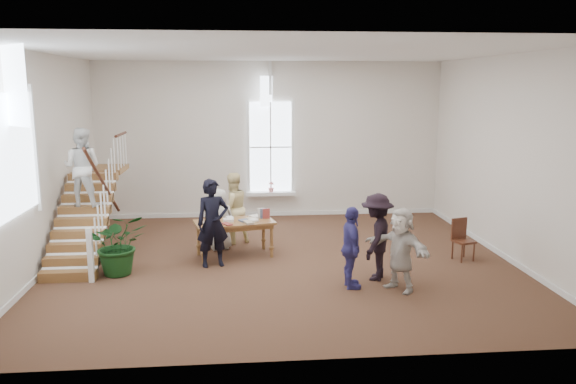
{
  "coord_description": "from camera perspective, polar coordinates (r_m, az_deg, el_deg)",
  "views": [
    {
      "loc": [
        -0.93,
        -11.8,
        3.83
      ],
      "look_at": [
        0.15,
        0.4,
        1.49
      ],
      "focal_mm": 35.0,
      "sensor_mm": 36.0,
      "label": 1
    }
  ],
  "objects": [
    {
      "name": "ground",
      "position": [
        12.44,
        -0.53,
        -7.11
      ],
      "size": [
        10.0,
        10.0,
        0.0
      ],
      "primitive_type": "plane",
      "color": "#412819",
      "rests_on": "ground"
    },
    {
      "name": "woman_cluster_c",
      "position": [
        10.78,
        11.36,
        -5.73
      ],
      "size": [
        1.23,
        1.48,
        1.59
      ],
      "primitive_type": "imported",
      "rotation": [
        0.0,
        0.0,
        5.32
      ],
      "color": "beige",
      "rests_on": "ground"
    },
    {
      "name": "woman_cluster_a",
      "position": [
        10.76,
        6.44,
        -5.65
      ],
      "size": [
        0.39,
        0.93,
        1.59
      ],
      "primitive_type": "imported",
      "rotation": [
        0.0,
        0.0,
        1.56
      ],
      "color": "navy",
      "rests_on": "ground"
    },
    {
      "name": "woman_cluster_b",
      "position": [
        11.29,
        8.99,
        -4.52
      ],
      "size": [
        1.07,
        1.29,
        1.74
      ],
      "primitive_type": "imported",
      "rotation": [
        0.0,
        0.0,
        4.26
      ],
      "color": "black",
      "rests_on": "ground"
    },
    {
      "name": "person_yellow",
      "position": [
        13.74,
        -5.67,
        -1.65
      ],
      "size": [
        1.06,
        0.98,
        1.75
      ],
      "primitive_type": "imported",
      "rotation": [
        0.0,
        0.0,
        3.61
      ],
      "color": "beige",
      "rests_on": "ground"
    },
    {
      "name": "side_chair",
      "position": [
        13.08,
        17.22,
        -4.39
      ],
      "size": [
        0.5,
        0.5,
        0.92
      ],
      "rotation": [
        0.0,
        0.0,
        0.29
      ],
      "color": "#3A1A0F",
      "rests_on": "ground"
    },
    {
      "name": "staircase",
      "position": [
        13.19,
        -19.98,
        0.52
      ],
      "size": [
        1.1,
        4.1,
        2.92
      ],
      "color": "brown",
      "rests_on": "ground"
    },
    {
      "name": "police_officer",
      "position": [
        12.03,
        -7.65,
        -3.15
      ],
      "size": [
        0.78,
        0.62,
        1.89
      ],
      "primitive_type": "imported",
      "rotation": [
        0.0,
        0.0,
        0.26
      ],
      "color": "black",
      "rests_on": "ground"
    },
    {
      "name": "elderly_woman",
      "position": [
        13.29,
        -6.97,
        -2.75
      ],
      "size": [
        0.82,
        0.66,
        1.46
      ],
      "primitive_type": "imported",
      "rotation": [
        0.0,
        0.0,
        3.46
      ],
      "color": "#BAB7AC",
      "rests_on": "ground"
    },
    {
      "name": "room_shell",
      "position": [
        16.58,
        -1.74,
        -1.12
      ],
      "size": [
        10.49,
        10.0,
        10.0
      ],
      "color": "silver",
      "rests_on": "ground"
    },
    {
      "name": "library_table",
      "position": [
        12.7,
        -5.46,
        -3.34
      ],
      "size": [
        1.9,
        1.24,
        0.88
      ],
      "rotation": [
        0.0,
        0.0,
        0.23
      ],
      "color": "brown",
      "rests_on": "ground"
    },
    {
      "name": "floor_plant",
      "position": [
        12.0,
        -16.81,
        -5.07
      ],
      "size": [
        1.35,
        1.24,
        1.28
      ],
      "primitive_type": "imported",
      "rotation": [
        0.0,
        0.0,
        0.23
      ],
      "color": "#113813",
      "rests_on": "ground"
    }
  ]
}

